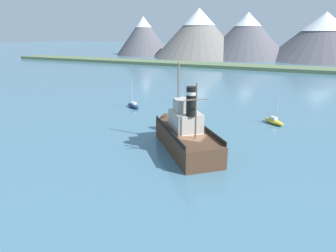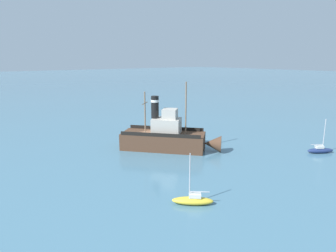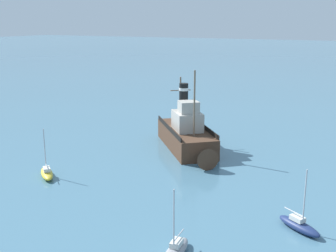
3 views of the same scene
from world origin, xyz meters
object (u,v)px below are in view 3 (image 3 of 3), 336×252
at_px(sailboat_grey, 175,250).
at_px(sailboat_navy, 299,225).
at_px(old_tugboat, 187,135).
at_px(sailboat_yellow, 47,173).

xyz_separation_m(sailboat_grey, sailboat_navy, (-6.65, -7.40, 0.00)).
height_order(old_tugboat, sailboat_navy, old_tugboat).
bearing_deg(sailboat_yellow, old_tugboat, -120.18).
xyz_separation_m(sailboat_grey, sailboat_yellow, (17.89, -7.30, 0.00)).
distance_m(sailboat_grey, sailboat_navy, 9.95).
distance_m(old_tugboat, sailboat_navy, 21.74).
relative_size(sailboat_grey, sailboat_yellow, 1.00).
height_order(old_tugboat, sailboat_grey, old_tugboat).
bearing_deg(sailboat_yellow, sailboat_grey, 157.81).
xyz_separation_m(old_tugboat, sailboat_yellow, (8.66, 14.90, -1.40)).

